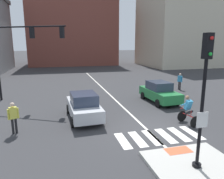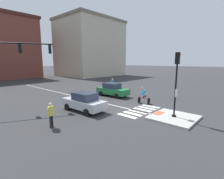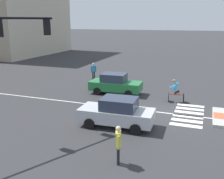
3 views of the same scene
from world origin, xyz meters
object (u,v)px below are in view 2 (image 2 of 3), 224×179
signal_pole (176,79)px  cyclist (143,95)px  car_green_eastbound_mid (113,90)px  pedestrian_waiting_far_side (113,83)px  car_silver_westbound_near (84,102)px  pedestrian_at_curb_left (51,113)px  traffic_light_mast (4,61)px

signal_pole → cyclist: (2.37, 4.14, -2.15)m
car_green_eastbound_mid → signal_pole: bearing=-108.6°
pedestrian_waiting_far_side → car_silver_westbound_near: bearing=-149.7°
signal_pole → car_silver_westbound_near: bearing=116.7°
signal_pole → pedestrian_at_curb_left: size_ratio=2.85×
traffic_light_mast → car_silver_westbound_near: (4.31, -5.28, -3.50)m
traffic_light_mast → cyclist: traffic_light_mast is taller
traffic_light_mast → pedestrian_at_curb_left: bearing=-85.3°
car_silver_westbound_near → pedestrian_waiting_far_side: pedestrian_waiting_far_side is taller
traffic_light_mast → pedestrian_waiting_far_side: bearing=3.3°
car_green_eastbound_mid → pedestrian_waiting_far_side: (4.18, 3.78, 0.17)m
cyclist → pedestrian_at_curb_left: cyclist is taller
signal_pole → cyclist: size_ratio=2.84×
pedestrian_at_curb_left → cyclist: bearing=-6.6°
car_silver_westbound_near → pedestrian_at_curb_left: (-3.77, -1.36, 0.17)m
signal_pole → traffic_light_mast: traffic_light_mast is taller
pedestrian_at_curb_left → pedestrian_waiting_far_side: size_ratio=1.00×
traffic_light_mast → car_silver_westbound_near: bearing=-50.7°
car_green_eastbound_mid → traffic_light_mast: bearing=164.7°
traffic_light_mast → pedestrian_waiting_far_side: 15.22m
cyclist → pedestrian_waiting_far_side: 9.86m
traffic_light_mast → car_silver_westbound_near: 7.66m
signal_pole → pedestrian_at_curb_left: bearing=143.5°
car_green_eastbound_mid → cyclist: cyclist is taller
cyclist → pedestrian_at_curb_left: (-9.46, 1.10, 0.11)m
signal_pole → traffic_light_mast: 14.18m
car_silver_westbound_near → cyclist: 6.20m
pedestrian_at_curb_left → pedestrian_waiting_far_side: 16.14m
pedestrian_at_curb_left → pedestrian_waiting_far_side: (14.29, 7.50, 0.00)m
car_silver_westbound_near → traffic_light_mast: bearing=129.3°
signal_pole → pedestrian_at_curb_left: 9.05m
car_green_eastbound_mid → pedestrian_waiting_far_side: size_ratio=2.50×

